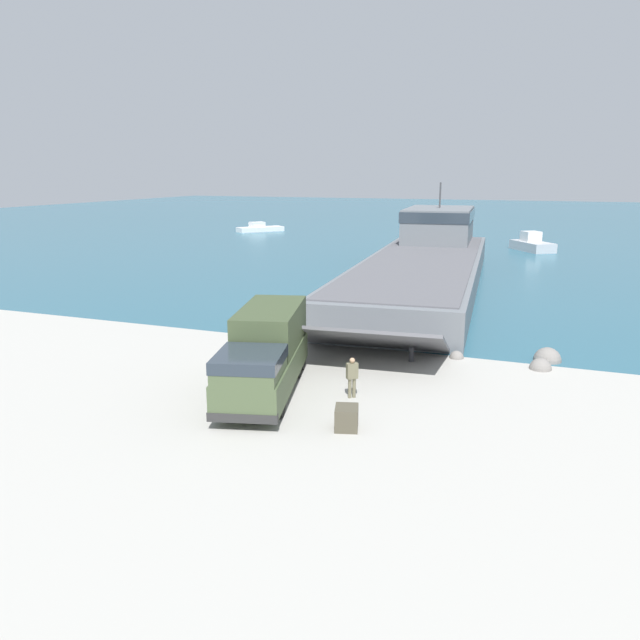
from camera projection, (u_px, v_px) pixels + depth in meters
ground_plane at (268, 368)px, 28.58m from camera, size 240.00×240.00×0.00m
water_surface at (492, 221)px, 114.78m from camera, size 240.00×180.00×0.01m
landing_craft at (427, 256)px, 51.93m from camera, size 11.95×42.71×7.79m
military_truck at (265, 352)px, 25.18m from camera, size 4.48×8.59×3.25m
soldier_on_ramp at (352, 375)px, 24.57m from camera, size 0.49×0.46×1.65m
moored_boat_a at (532, 244)px, 71.04m from camera, size 5.38×6.18×2.16m
moored_boat_b at (260, 228)px, 94.13m from camera, size 6.20×6.86×1.44m
mooring_bollard at (411, 353)px, 29.46m from camera, size 0.29×0.29×0.71m
cargo_crate at (347, 418)px, 21.70m from camera, size 1.03×1.14×0.80m
shoreline_rock_a at (456, 358)px, 30.08m from camera, size 0.70×0.70×0.70m
shoreline_rock_b at (547, 361)px, 29.61m from camera, size 1.30×1.30×1.30m
shoreline_rock_c at (540, 369)px, 28.38m from camera, size 1.00×1.00×1.00m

